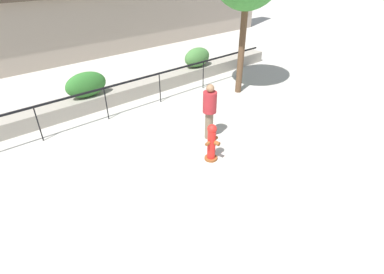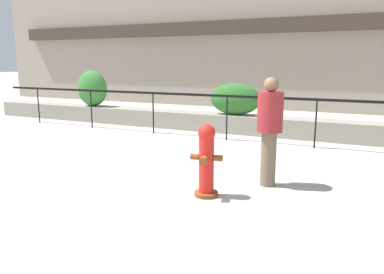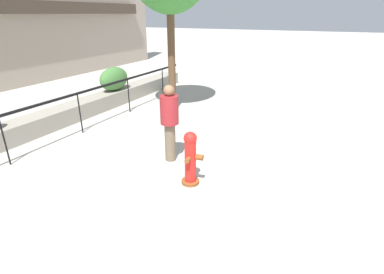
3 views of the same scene
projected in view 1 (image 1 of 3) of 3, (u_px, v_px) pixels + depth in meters
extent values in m
plane|color=#B2ADA3|center=(205.00, 195.00, 6.98)|extent=(120.00, 120.00, 0.00)
cube|color=gray|center=(94.00, 102.00, 10.77)|extent=(18.00, 0.70, 0.50)
cube|color=black|center=(104.00, 88.00, 9.59)|extent=(15.00, 0.05, 0.06)
cylinder|color=black|center=(38.00, 124.00, 8.71)|extent=(0.04, 0.04, 1.15)
cylinder|color=black|center=(106.00, 104.00, 9.88)|extent=(0.04, 0.04, 1.15)
cylinder|color=black|center=(160.00, 88.00, 11.04)|extent=(0.04, 0.04, 1.15)
cylinder|color=black|center=(203.00, 75.00, 12.21)|extent=(0.04, 0.04, 1.15)
cylinder|color=black|center=(239.00, 64.00, 13.38)|extent=(0.04, 0.04, 1.15)
ellipsoid|color=#2D6B28|center=(86.00, 85.00, 10.32)|extent=(1.44, 0.57, 0.89)
ellipsoid|color=#427538|center=(197.00, 57.00, 13.08)|extent=(1.29, 0.67, 0.84)
cylinder|color=brown|center=(211.00, 158.00, 8.19)|extent=(0.41, 0.41, 0.06)
cylinder|color=red|center=(211.00, 144.00, 7.95)|extent=(0.26, 0.26, 0.85)
sphere|color=red|center=(212.00, 129.00, 7.71)|extent=(0.25, 0.25, 0.25)
cylinder|color=brown|center=(217.00, 143.00, 7.80)|extent=(0.14, 0.16, 0.11)
cylinder|color=brown|center=(208.00, 144.00, 7.79)|extent=(0.14, 0.11, 0.09)
cylinder|color=brown|center=(215.00, 138.00, 8.01)|extent=(0.14, 0.11, 0.09)
cylinder|color=brown|center=(241.00, 51.00, 11.31)|extent=(0.24, 0.24, 3.33)
cylinder|color=brown|center=(209.00, 125.00, 8.93)|extent=(0.32, 0.32, 0.88)
cylinder|color=maroon|center=(210.00, 102.00, 8.53)|extent=(0.53, 0.53, 0.62)
sphere|color=#8C6647|center=(210.00, 88.00, 8.31)|extent=(0.23, 0.23, 0.23)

